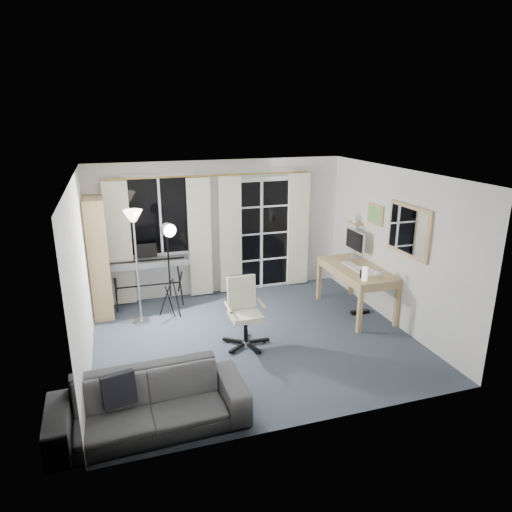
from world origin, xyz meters
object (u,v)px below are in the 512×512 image
(bookshelf, at_px, (97,259))
(sofa, at_px, (149,395))
(desk, at_px, (357,273))
(mug, at_px, (380,273))
(monitor, at_px, (355,241))
(studio_light, at_px, (169,241))
(keyboard_piano, at_px, (147,264))
(office_chair, at_px, (243,305))
(torchiere_lamp, at_px, (134,233))

(bookshelf, distance_m, sofa, 3.32)
(desk, distance_m, mug, 0.53)
(bookshelf, bearing_deg, sofa, -82.16)
(desk, xyz_separation_m, monitor, (0.20, 0.45, 0.39))
(studio_light, relative_size, monitor, 2.84)
(keyboard_piano, relative_size, studio_light, 0.87)
(office_chair, distance_m, desk, 2.10)
(torchiere_lamp, xyz_separation_m, mug, (3.51, -1.17, -0.60))
(bookshelf, height_order, studio_light, bookshelf)
(studio_light, bearing_deg, monitor, -23.93)
(bookshelf, bearing_deg, torchiere_lamp, -46.69)
(torchiere_lamp, bearing_deg, monitor, -3.46)
(office_chair, distance_m, monitor, 2.47)
(torchiere_lamp, height_order, keyboard_piano, torchiere_lamp)
(desk, height_order, mug, mug)
(torchiere_lamp, bearing_deg, sofa, -92.01)
(studio_light, distance_m, sofa, 2.86)
(bookshelf, xyz_separation_m, studio_light, (1.09, -0.59, 0.37))
(mug, bearing_deg, studio_light, 158.52)
(monitor, bearing_deg, office_chair, -158.80)
(torchiere_lamp, distance_m, desk, 3.56)
(office_chair, distance_m, mug, 2.17)
(desk, distance_m, monitor, 0.63)
(studio_light, relative_size, sofa, 0.79)
(bookshelf, distance_m, torchiere_lamp, 1.01)
(torchiere_lamp, xyz_separation_m, monitor, (3.60, -0.22, -0.37))
(bookshelf, relative_size, desk, 1.32)
(bookshelf, height_order, mug, bookshelf)
(studio_light, bearing_deg, desk, -32.85)
(mug, bearing_deg, desk, 101.31)
(monitor, bearing_deg, bookshelf, 168.17)
(keyboard_piano, height_order, monitor, monitor)
(torchiere_lamp, bearing_deg, desk, -11.09)
(studio_light, xyz_separation_m, desk, (2.91, -0.68, -0.60))
(office_chair, bearing_deg, mug, -0.71)
(torchiere_lamp, distance_m, monitor, 3.63)
(bookshelf, height_order, keyboard_piano, bookshelf)
(office_chair, bearing_deg, bookshelf, 139.10)
(torchiere_lamp, xyz_separation_m, studio_light, (0.50, 0.02, -0.17))
(keyboard_piano, xyz_separation_m, desk, (3.22, -1.28, -0.07))
(mug, bearing_deg, sofa, -157.85)
(sofa, bearing_deg, mug, 20.45)
(bookshelf, relative_size, keyboard_piano, 1.39)
(bookshelf, distance_m, monitor, 4.28)
(keyboard_piano, bearing_deg, office_chair, -54.66)
(keyboard_piano, height_order, mug, keyboard_piano)
(sofa, bearing_deg, torchiere_lamp, 86.29)
(mug, distance_m, sofa, 3.91)
(bookshelf, height_order, desk, bookshelf)
(keyboard_piano, xyz_separation_m, office_chair, (1.17, -1.73, -0.18))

